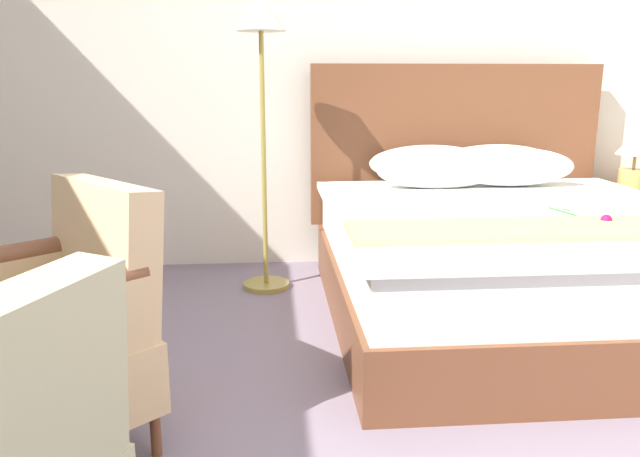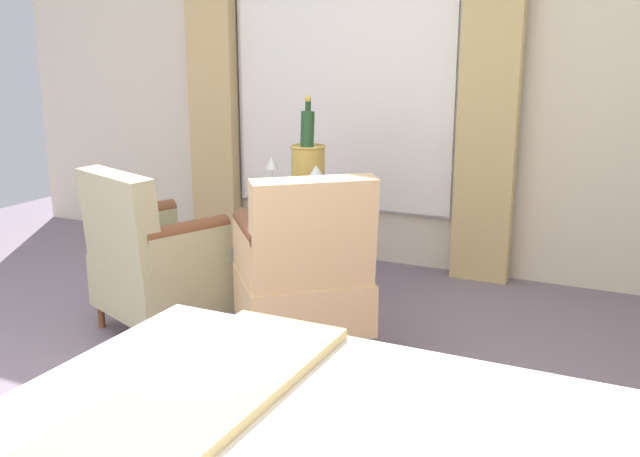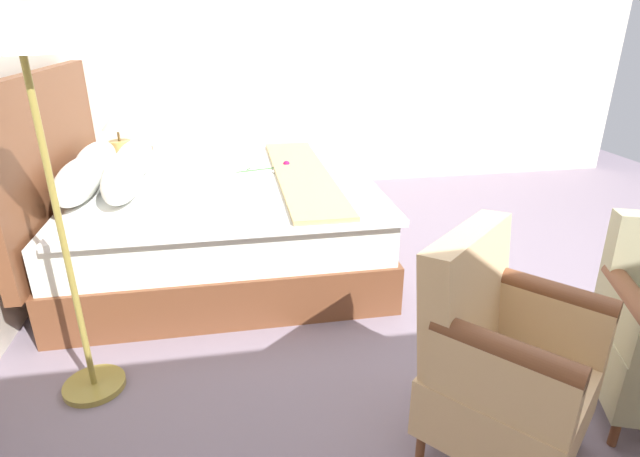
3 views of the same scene
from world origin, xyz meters
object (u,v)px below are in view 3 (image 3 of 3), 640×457
Objects in this scene: bed at (210,216)px; nightstand at (126,184)px; bedside_lamp at (117,128)px; armchair_by_window at (502,361)px; floor_lamp_brass at (32,97)px.

nightstand is (1.15, 0.76, -0.09)m from bed.
armchair_by_window is at bearing -148.46° from bedside_lamp.
armchair_by_window is at bearing -149.61° from bed.
bed is at bearing -146.60° from nightstand.
armchair_by_window is at bearing -148.46° from nightstand.
bedside_lamp is 3.61m from armchair_by_window.
floor_lamp_brass is 1.86× the size of armchair_by_window.
bed is 3.77× the size of nightstand.
nightstand is 0.50m from bedside_lamp.
bedside_lamp is (-0.00, -0.00, 0.50)m from nightstand.
bed is 2.29× the size of armchair_by_window.
bed reaches higher than armchair_by_window.
nightstand is at bearing 0.00° from bedside_lamp.
floor_lamp_brass is at bearing 156.82° from bed.
bedside_lamp is at bearing 31.54° from armchair_by_window.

